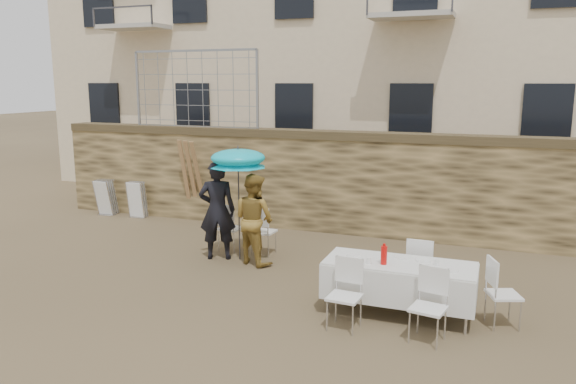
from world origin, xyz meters
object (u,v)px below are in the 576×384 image
(umbrella, at_px, (238,161))
(couple_chair_left, at_px, (231,227))
(man_suit, at_px, (217,210))
(banquet_table, at_px, (400,266))
(couple_chair_right, at_px, (264,230))
(table_chair_front_right, at_px, (428,307))
(woman_dress, at_px, (254,219))
(chair_stack_right, at_px, (139,199))
(soda_bottle, at_px, (384,255))
(table_chair_side, at_px, (504,293))
(chair_stack_left, at_px, (109,196))
(table_chair_front_left, at_px, (344,295))
(table_chair_back, at_px, (421,267))

(umbrella, height_order, couple_chair_left, umbrella)
(man_suit, distance_m, banquet_table, 3.90)
(couple_chair_right, distance_m, table_chair_front_right, 4.37)
(woman_dress, bearing_deg, chair_stack_right, -6.90)
(soda_bottle, distance_m, table_chair_side, 1.67)
(couple_chair_right, height_order, table_chair_side, same)
(soda_bottle, relative_size, chair_stack_left, 0.28)
(banquet_table, bearing_deg, man_suit, 158.88)
(banquet_table, bearing_deg, table_chair_front_right, -56.31)
(table_chair_side, bearing_deg, soda_bottle, 78.02)
(man_suit, height_order, soda_bottle, man_suit)
(woman_dress, xyz_separation_m, banquet_table, (2.89, -1.40, -0.10))
(table_chair_front_left, bearing_deg, woman_dress, 141.11)
(table_chair_front_left, bearing_deg, umbrella, 143.88)
(man_suit, distance_m, table_chair_front_left, 3.75)
(couple_chair_left, xyz_separation_m, couple_chair_right, (0.70, 0.00, 0.00))
(couple_chair_left, xyz_separation_m, table_chair_back, (3.84, -1.15, 0.00))
(banquet_table, bearing_deg, soda_bottle, -143.13)
(table_chair_side, bearing_deg, woman_dress, 52.21)
(table_chair_front_right, distance_m, table_chair_side, 1.24)
(banquet_table, bearing_deg, table_chair_front_left, -128.66)
(table_chair_back, bearing_deg, banquet_table, 77.97)
(chair_stack_left, relative_size, chair_stack_right, 1.00)
(banquet_table, distance_m, table_chair_back, 0.86)
(couple_chair_left, distance_m, chair_stack_right, 3.79)
(umbrella, bearing_deg, couple_chair_right, 56.31)
(table_chair_front_left, xyz_separation_m, table_chair_back, (0.80, 1.55, 0.00))
(soda_bottle, bearing_deg, table_chair_front_left, -123.69)
(couple_chair_left, relative_size, banquet_table, 0.46)
(woman_dress, relative_size, table_chair_front_left, 1.74)
(umbrella, relative_size, soda_bottle, 7.60)
(table_chair_front_right, relative_size, table_chair_side, 1.00)
(umbrella, xyz_separation_m, couple_chair_left, (-0.40, 0.45, -1.38))
(woman_dress, xyz_separation_m, table_chair_back, (3.09, -0.60, -0.36))
(table_chair_side, relative_size, chair_stack_left, 1.04)
(woman_dress, distance_m, soda_bottle, 3.10)
(couple_chair_left, height_order, table_chair_front_left, same)
(man_suit, distance_m, table_chair_side, 5.22)
(woman_dress, distance_m, umbrella, 1.09)
(soda_bottle, bearing_deg, table_chair_back, 67.17)
(table_chair_front_right, bearing_deg, woman_dress, 158.31)
(umbrella, height_order, chair_stack_right, umbrella)
(banquet_table, xyz_separation_m, chair_stack_left, (-7.91, 3.69, -0.27))
(soda_bottle, xyz_separation_m, table_chair_back, (0.40, 0.95, -0.43))
(umbrella, relative_size, couple_chair_left, 2.06)
(chair_stack_left, bearing_deg, table_chair_back, -19.58)
(umbrella, distance_m, table_chair_front_left, 3.73)
(soda_bottle, bearing_deg, man_suit, 155.66)
(man_suit, height_order, table_chair_front_left, man_suit)
(banquet_table, bearing_deg, couple_chair_right, 146.35)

